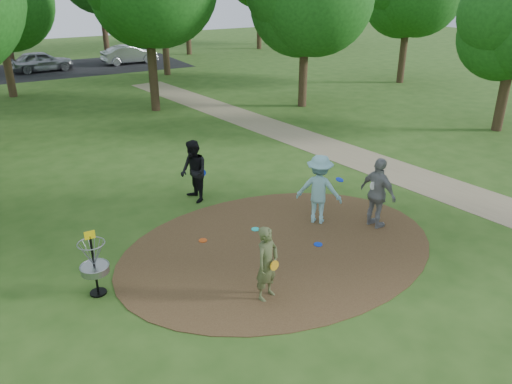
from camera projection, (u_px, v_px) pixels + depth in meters
ground at (279, 248)px, 12.74m from camera, size 100.00×100.00×0.00m
dirt_clearing at (279, 247)px, 12.73m from camera, size 8.40×8.40×0.02m
footpath at (407, 175)px, 17.28m from camera, size 7.55×39.89×0.01m
parking_lot at (89, 67)px, 37.47m from camera, size 14.00×8.00×0.01m
player_observer_with_disc at (267, 264)px, 10.46m from camera, size 0.73×0.61×1.69m
player_throwing_with_disc at (319, 189)px, 13.69m from camera, size 1.53×1.43×1.97m
player_walking_with_disc at (194, 172)px, 15.01m from camera, size 0.77×0.94×1.91m
player_waiting_with_disc at (378, 193)px, 13.42m from camera, size 0.64×1.21×1.99m
disc_ground_cyan at (255, 229)px, 13.60m from camera, size 0.22×0.22×0.02m
disc_ground_blue at (318, 244)px, 12.84m from camera, size 0.22×0.22×0.02m
disc_ground_red at (203, 240)px, 13.03m from camera, size 0.22×0.22×0.02m
car_left at (42, 61)px, 35.33m from camera, size 4.29×1.90×1.44m
car_right at (129, 55)px, 38.43m from camera, size 4.25×1.68×1.38m
disc_golf_basket at (93, 259)px, 10.57m from camera, size 0.63×0.63×1.54m
tree_ring at (189, 7)px, 18.92m from camera, size 36.91×45.34×8.99m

